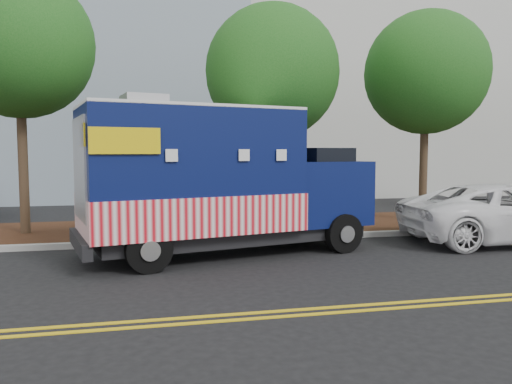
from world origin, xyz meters
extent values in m
plane|color=black|center=(0.00, 0.00, 0.00)|extent=(120.00, 120.00, 0.00)
cube|color=#9E9E99|center=(0.00, 1.40, 0.07)|extent=(120.00, 0.18, 0.15)
cube|color=black|center=(0.00, 3.50, 0.07)|extent=(120.00, 4.00, 0.15)
cube|color=gold|center=(0.00, -4.45, 0.01)|extent=(120.00, 0.10, 0.01)
cube|color=gold|center=(0.00, -4.70, 0.01)|extent=(120.00, 0.10, 0.01)
cylinder|color=#38281C|center=(-6.29, 3.28, 2.16)|extent=(0.26, 0.26, 4.33)
sphere|color=#185417|center=(-6.29, 3.28, 5.33)|extent=(4.02, 4.02, 4.02)
cylinder|color=#38281C|center=(0.76, 3.07, 1.89)|extent=(0.26, 0.26, 3.78)
sphere|color=#185417|center=(0.76, 3.07, 4.78)|extent=(4.01, 4.01, 4.01)
cylinder|color=#38281C|center=(5.92, 3.20, 1.98)|extent=(0.26, 0.26, 3.97)
sphere|color=#185417|center=(5.92, 3.20, 4.96)|extent=(3.95, 3.95, 3.95)
cube|color=#473828|center=(-3.27, 1.96, 1.20)|extent=(0.06, 0.06, 2.40)
cube|color=black|center=(-1.03, 0.07, 0.47)|extent=(6.58, 3.48, 0.31)
cube|color=#0A144A|center=(-2.01, -0.15, 2.01)|extent=(5.15, 3.56, 2.68)
cube|color=red|center=(-2.01, -0.15, 1.06)|extent=(5.21, 3.64, 0.84)
cube|color=white|center=(-2.01, -0.15, 3.37)|extent=(5.15, 3.56, 0.07)
cube|color=#B7B7BA|center=(-2.99, -0.38, 3.52)|extent=(1.07, 1.07, 0.25)
cube|color=#0A144A|center=(1.25, 0.60, 1.40)|extent=(2.50, 2.79, 1.56)
cube|color=black|center=(1.20, 0.59, 2.15)|extent=(1.58, 2.37, 0.73)
cube|color=black|center=(2.25, 0.83, 0.87)|extent=(0.59, 2.20, 0.34)
cube|color=black|center=(-4.36, -0.69, 0.50)|extent=(0.76, 2.50, 0.31)
cube|color=#B7B7BA|center=(-4.32, -0.69, 2.07)|extent=(0.50, 1.97, 2.12)
cube|color=#B7B7BA|center=(-1.99, 1.22, 2.07)|extent=(1.97, 0.50, 1.23)
cube|color=yellow|center=(-3.35, -1.83, 2.63)|extent=(1.31, 0.32, 0.50)
cube|color=yellow|center=(-3.95, 0.77, 2.63)|extent=(1.31, 0.32, 0.50)
cylinder|color=black|center=(1.62, -0.48, 0.47)|extent=(0.99, 0.52, 0.94)
cylinder|color=black|center=(1.10, 1.74, 0.47)|extent=(0.99, 0.52, 0.94)
cylinder|color=black|center=(-2.96, -1.54, 0.47)|extent=(0.99, 0.52, 0.94)
cylinder|color=black|center=(-3.47, 0.68, 0.47)|extent=(0.99, 0.52, 0.94)
imported|color=white|center=(6.43, -0.23, 0.78)|extent=(5.81, 3.01, 1.57)
camera|label=1|loc=(-2.98, -11.59, 2.42)|focal=35.00mm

